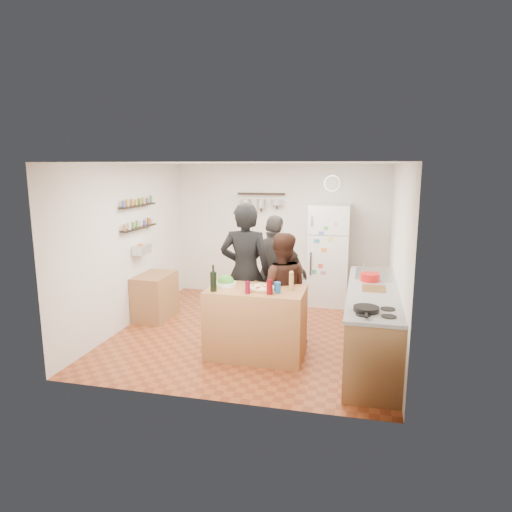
% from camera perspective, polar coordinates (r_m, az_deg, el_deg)
% --- Properties ---
extents(room_shell, '(4.20, 4.20, 4.20)m').
position_cam_1_polar(room_shell, '(7.01, 0.54, 1.25)').
color(room_shell, brown).
rests_on(room_shell, ground).
extents(prep_island, '(1.25, 0.72, 0.91)m').
position_cam_1_polar(prep_island, '(6.00, 0.01, -8.32)').
color(prep_island, '#A0693A').
rests_on(prep_island, floor).
extents(pizza_board, '(0.42, 0.34, 0.02)m').
position_cam_1_polar(pizza_board, '(5.83, 0.73, -4.13)').
color(pizza_board, brown).
rests_on(pizza_board, prep_island).
extents(pizza, '(0.34, 0.34, 0.02)m').
position_cam_1_polar(pizza, '(5.82, 0.73, -3.95)').
color(pizza, '#CDB487').
rests_on(pizza, pizza_board).
extents(salad_bowl, '(0.27, 0.27, 0.05)m').
position_cam_1_polar(salad_bowl, '(6.01, -3.79, -3.51)').
color(salad_bowl, white).
rests_on(salad_bowl, prep_island).
extents(wine_bottle, '(0.08, 0.08, 0.25)m').
position_cam_1_polar(wine_bottle, '(5.77, -5.35, -3.19)').
color(wine_bottle, black).
rests_on(wine_bottle, prep_island).
extents(wine_glass_near, '(0.06, 0.06, 0.16)m').
position_cam_1_polar(wine_glass_near, '(5.63, -1.05, -3.96)').
color(wine_glass_near, '#5E081C').
rests_on(wine_glass_near, prep_island).
extents(wine_glass_far, '(0.07, 0.07, 0.18)m').
position_cam_1_polar(wine_glass_far, '(5.61, 1.73, -3.90)').
color(wine_glass_far, '#53070A').
rests_on(wine_glass_far, prep_island).
extents(pepper_mill, '(0.06, 0.06, 0.20)m').
position_cam_1_polar(pepper_mill, '(5.81, 4.45, -3.31)').
color(pepper_mill, '#AD8348').
rests_on(pepper_mill, prep_island).
extents(salt_canister, '(0.08, 0.08, 0.14)m').
position_cam_1_polar(salt_canister, '(5.68, 2.68, -3.95)').
color(salt_canister, '#194B8A').
rests_on(salt_canister, prep_island).
extents(person_left, '(0.75, 0.51, 1.98)m').
position_cam_1_polar(person_left, '(6.42, -1.32, -2.07)').
color(person_left, black).
rests_on(person_left, floor).
extents(person_center, '(0.86, 0.72, 1.58)m').
position_cam_1_polar(person_center, '(6.28, 3.14, -4.24)').
color(person_center, black).
rests_on(person_center, floor).
extents(person_back, '(1.10, 0.68, 1.75)m').
position_cam_1_polar(person_back, '(6.88, 2.38, -2.15)').
color(person_back, '#2C2927').
rests_on(person_back, floor).
extents(counter_run, '(0.63, 2.63, 0.90)m').
position_cam_1_polar(counter_run, '(6.14, 14.34, -8.29)').
color(counter_run, '#9E7042').
rests_on(counter_run, floor).
extents(stove_top, '(0.60, 0.62, 0.02)m').
position_cam_1_polar(stove_top, '(5.09, 14.73, -6.91)').
color(stove_top, white).
rests_on(stove_top, counter_run).
extents(skillet, '(0.28, 0.28, 0.05)m').
position_cam_1_polar(skillet, '(5.08, 13.62, -6.46)').
color(skillet, black).
rests_on(skillet, stove_top).
extents(sink, '(0.50, 0.80, 0.03)m').
position_cam_1_polar(sink, '(6.83, 14.43, -2.26)').
color(sink, silver).
rests_on(sink, counter_run).
extents(cutting_board, '(0.30, 0.40, 0.02)m').
position_cam_1_polar(cutting_board, '(6.04, 14.55, -4.06)').
color(cutting_board, brown).
rests_on(cutting_board, counter_run).
extents(red_bowl, '(0.26, 0.26, 0.11)m').
position_cam_1_polar(red_bowl, '(6.40, 14.07, -2.58)').
color(red_bowl, red).
rests_on(red_bowl, counter_run).
extents(fridge, '(0.70, 0.68, 1.80)m').
position_cam_1_polar(fridge, '(8.27, 9.08, 0.16)').
color(fridge, white).
rests_on(fridge, floor).
extents(wall_clock, '(0.30, 0.03, 0.30)m').
position_cam_1_polar(wall_clock, '(8.45, 9.52, 8.93)').
color(wall_clock, silver).
rests_on(wall_clock, back_wall).
extents(spice_shelf_lower, '(0.12, 1.00, 0.02)m').
position_cam_1_polar(spice_shelf_lower, '(7.47, -14.41, 3.44)').
color(spice_shelf_lower, black).
rests_on(spice_shelf_lower, left_wall).
extents(spice_shelf_upper, '(0.12, 1.00, 0.02)m').
position_cam_1_polar(spice_shelf_upper, '(7.43, -14.54, 6.12)').
color(spice_shelf_upper, black).
rests_on(spice_shelf_upper, left_wall).
extents(produce_basket, '(0.18, 0.35, 0.14)m').
position_cam_1_polar(produce_basket, '(7.51, -14.08, 0.79)').
color(produce_basket, silver).
rests_on(produce_basket, left_wall).
extents(side_table, '(0.50, 0.80, 0.73)m').
position_cam_1_polar(side_table, '(7.68, -12.48, -4.92)').
color(side_table, '#A16743').
rests_on(side_table, floor).
extents(pot_rack, '(0.90, 0.04, 0.04)m').
position_cam_1_polar(pot_rack, '(8.57, 0.65, 7.77)').
color(pot_rack, black).
rests_on(pot_rack, back_wall).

